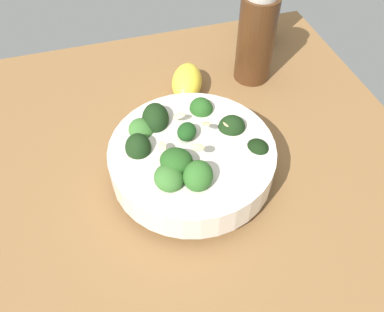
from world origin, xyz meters
The scene contains 4 objects.
ground_plane centered at (0.00, 0.00, -2.41)cm, with size 64.28×64.28×4.82cm, color brown.
bowl_of_broccoli centered at (-1.46, -3.16, 3.80)cm, with size 21.44×21.44×8.96cm.
lemon_wedge centered at (2.92, 13.63, 2.18)cm, with size 8.31×4.80×4.36cm, color yellow.
bottle_short centered at (14.71, 14.68, 7.96)cm, with size 5.99×5.99×16.57cm.
Camera 1 is at (-11.09, -35.98, 43.36)cm, focal length 37.63 mm.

